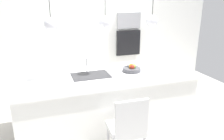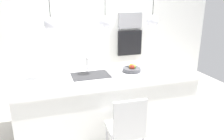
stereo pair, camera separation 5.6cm
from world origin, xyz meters
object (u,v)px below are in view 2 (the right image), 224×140
Objects in this scene: fruit_bowl at (132,69)px; microwave at (130,20)px; oven at (130,43)px; chair_near at (126,127)px.

fruit_bowl is 0.52× the size of microwave.
oven reaches higher than chair_near.
fruit_bowl is at bearing 64.05° from chair_near.
oven is at bearing 0.00° from microwave.
microwave is at bearing 67.35° from chair_near.
fruit_bowl is 1.72m from oven.
fruit_bowl is 0.50× the size of oven.
oven is (0.00, 0.00, -0.50)m from microwave.
fruit_bowl is 1.05m from chair_near.
microwave is (0.61, 1.60, 0.58)m from fruit_bowl.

